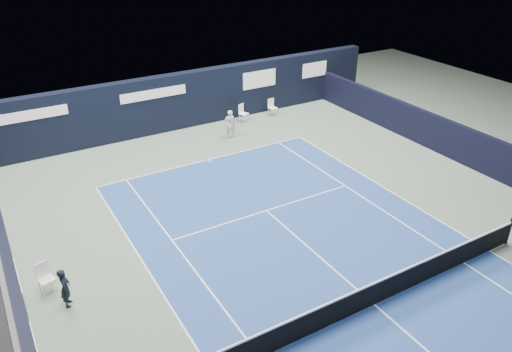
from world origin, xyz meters
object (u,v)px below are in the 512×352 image
at_px(folding_chair_back_b, 272,106).
at_px(tennis_player, 230,124).
at_px(line_judge_chair, 44,275).
at_px(tennis_net, 376,292).
at_px(folding_chair_back_a, 243,112).

relative_size(folding_chair_back_b, tennis_player, 0.66).
distance_m(line_judge_chair, tennis_player, 13.46).
bearing_deg(tennis_player, folding_chair_back_b, 24.34).
distance_m(folding_chair_back_b, tennis_net, 16.60).
height_order(folding_chair_back_b, line_judge_chair, line_judge_chair).
distance_m(folding_chair_back_a, tennis_net, 16.01).
bearing_deg(tennis_player, tennis_net, -99.27).
distance_m(tennis_net, tennis_player, 14.00).
bearing_deg(line_judge_chair, tennis_net, -48.25).
xyz_separation_m(folding_chair_back_a, folding_chair_back_b, (1.99, -0.02, -0.01)).
bearing_deg(folding_chair_back_b, line_judge_chair, -153.80).
height_order(tennis_net, tennis_player, tennis_player).
bearing_deg(line_judge_chair, tennis_player, 22.24).
height_order(folding_chair_back_a, line_judge_chair, line_judge_chair).
height_order(line_judge_chair, tennis_net, tennis_net).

